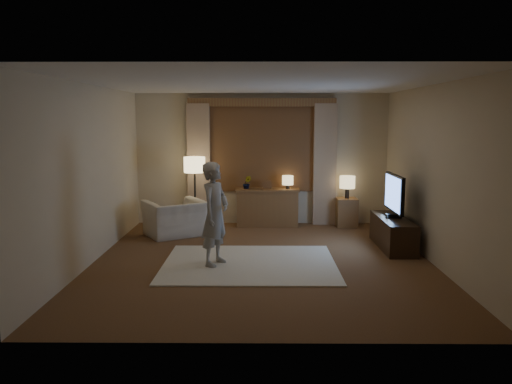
{
  "coord_description": "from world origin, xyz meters",
  "views": [
    {
      "loc": [
        -0.03,
        -7.21,
        2.11
      ],
      "look_at": [
        -0.1,
        0.6,
        0.96
      ],
      "focal_mm": 35.0,
      "sensor_mm": 36.0,
      "label": 1
    }
  ],
  "objects_px": {
    "sideboard": "(267,208)",
    "tv_stand": "(393,233)",
    "side_table": "(347,212)",
    "armchair": "(175,218)",
    "person": "(215,214)"
  },
  "relations": [
    {
      "from": "side_table",
      "to": "tv_stand",
      "type": "distance_m",
      "value": 1.71
    },
    {
      "from": "armchair",
      "to": "tv_stand",
      "type": "xyz_separation_m",
      "value": [
        3.72,
        -0.82,
        -0.07
      ]
    },
    {
      "from": "armchair",
      "to": "side_table",
      "type": "height_order",
      "value": "armchair"
    },
    {
      "from": "sideboard",
      "to": "side_table",
      "type": "height_order",
      "value": "sideboard"
    },
    {
      "from": "sideboard",
      "to": "tv_stand",
      "type": "bearing_deg",
      "value": -39.74
    },
    {
      "from": "armchair",
      "to": "tv_stand",
      "type": "height_order",
      "value": "armchair"
    },
    {
      "from": "tv_stand",
      "to": "person",
      "type": "height_order",
      "value": "person"
    },
    {
      "from": "side_table",
      "to": "person",
      "type": "height_order",
      "value": "person"
    },
    {
      "from": "sideboard",
      "to": "person",
      "type": "xyz_separation_m",
      "value": [
        -0.79,
        -2.72,
        0.41
      ]
    },
    {
      "from": "armchair",
      "to": "tv_stand",
      "type": "distance_m",
      "value": 3.81
    },
    {
      "from": "side_table",
      "to": "sideboard",
      "type": "bearing_deg",
      "value": 178.17
    },
    {
      "from": "tv_stand",
      "to": "person",
      "type": "bearing_deg",
      "value": -160.01
    },
    {
      "from": "armchair",
      "to": "side_table",
      "type": "relative_size",
      "value": 1.76
    },
    {
      "from": "sideboard",
      "to": "armchair",
      "type": "xyz_separation_m",
      "value": [
        -1.68,
        -0.88,
        -0.03
      ]
    },
    {
      "from": "sideboard",
      "to": "tv_stand",
      "type": "height_order",
      "value": "sideboard"
    }
  ]
}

